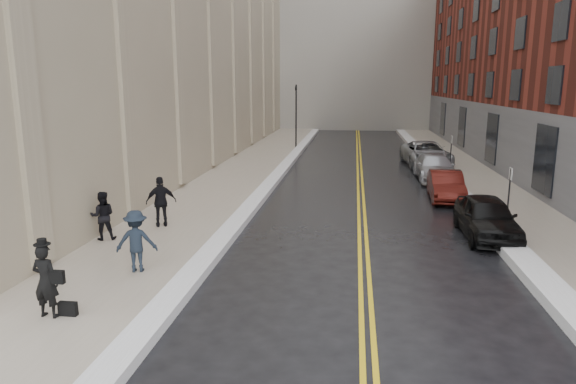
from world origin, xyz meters
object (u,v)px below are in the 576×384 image
(car_silver_near, at_px, (435,167))
(pedestrian_b, at_px, (136,241))
(pedestrian_main, at_px, (46,281))
(car_black, at_px, (487,217))
(car_maroon, at_px, (446,186))
(pedestrian_c, at_px, (161,202))
(pedestrian_a, at_px, (103,216))
(car_silver_far, at_px, (426,154))

(car_silver_near, bearing_deg, pedestrian_b, -123.52)
(pedestrian_main, height_order, pedestrian_b, pedestrian_b)
(pedestrian_b, bearing_deg, car_black, -167.95)
(car_black, bearing_deg, pedestrian_main, -144.74)
(car_maroon, height_order, pedestrian_b, pedestrian_b)
(car_silver_near, height_order, pedestrian_b, pedestrian_b)
(pedestrian_b, distance_m, pedestrian_c, 4.60)
(pedestrian_b, xyz_separation_m, pedestrian_c, (-1.00, 4.49, 0.05))
(car_maroon, distance_m, pedestrian_main, 17.76)
(pedestrian_main, distance_m, pedestrian_c, 7.49)
(pedestrian_c, bearing_deg, car_silver_near, -158.57)
(pedestrian_a, distance_m, pedestrian_b, 3.56)
(pedestrian_main, bearing_deg, car_maroon, -123.39)
(car_black, distance_m, car_maroon, 5.92)
(car_silver_near, distance_m, car_silver_far, 5.17)
(pedestrian_c, bearing_deg, car_black, 158.92)
(car_maroon, height_order, pedestrian_c, pedestrian_c)
(car_black, height_order, car_maroon, car_black)
(car_silver_far, bearing_deg, pedestrian_main, -120.05)
(car_black, distance_m, car_silver_far, 16.14)
(car_black, height_order, pedestrian_main, pedestrian_main)
(pedestrian_main, relative_size, pedestrian_b, 0.97)
(car_silver_far, bearing_deg, pedestrian_b, -121.37)
(car_maroon, relative_size, car_silver_near, 0.83)
(car_silver_near, distance_m, pedestrian_b, 19.13)
(car_silver_near, height_order, pedestrian_c, pedestrian_c)
(pedestrian_main, bearing_deg, car_black, -139.87)
(car_maroon, height_order, pedestrian_a, pedestrian_a)
(pedestrian_b, bearing_deg, car_silver_far, -130.23)
(pedestrian_a, height_order, pedestrian_b, pedestrian_b)
(pedestrian_main, height_order, pedestrian_a, pedestrian_main)
(car_silver_near, relative_size, pedestrian_c, 2.64)
(car_maroon, xyz_separation_m, car_silver_near, (0.24, 5.07, 0.04))
(pedestrian_main, distance_m, pedestrian_a, 5.88)
(car_maroon, distance_m, pedestrian_b, 14.96)
(car_black, relative_size, pedestrian_b, 2.45)
(car_black, bearing_deg, pedestrian_b, -154.44)
(car_silver_far, height_order, pedestrian_b, pedestrian_b)
(car_silver_near, relative_size, pedestrian_b, 2.81)
(car_black, xyz_separation_m, car_silver_far, (0.05, 16.14, 0.06))
(car_maroon, height_order, car_silver_near, car_silver_near)
(car_silver_near, relative_size, pedestrian_a, 2.98)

